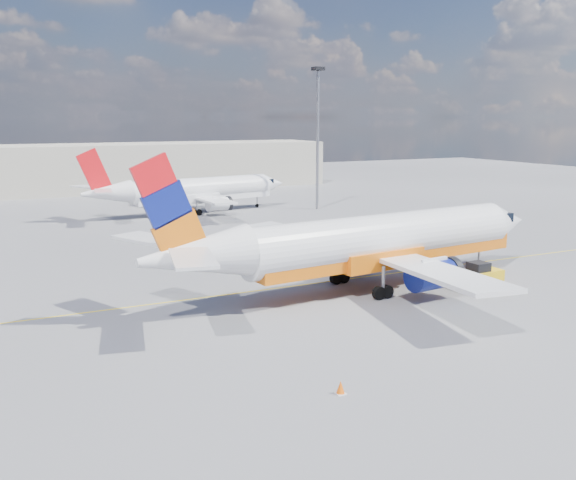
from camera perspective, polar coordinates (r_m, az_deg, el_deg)
name	(u,v)px	position (r m, az deg, el deg)	size (l,w,h in m)	color
ground	(299,298)	(45.65, 1.02, -5.14)	(240.00, 240.00, 0.00)	#5E5D62
taxi_line	(281,288)	(48.24, -0.61, -4.25)	(70.00, 0.15, 0.01)	yellow
terminal_main	(130,167)	(117.05, -13.85, 6.35)	(70.00, 14.00, 8.00)	#BDB5A3
main_jet	(372,242)	(47.48, 7.47, -0.20)	(35.10, 27.64, 10.65)	white
second_jet	(195,191)	(85.97, -8.31, 4.35)	(29.77, 23.18, 8.99)	white
gse_tug	(482,276)	(50.06, 16.89, -3.04)	(2.91, 1.87, 2.02)	black
traffic_cone	(341,388)	(30.45, 4.69, -12.94)	(0.46, 0.46, 0.64)	white
floodlight_mast	(318,125)	(88.52, 2.65, 10.15)	(1.40, 1.40, 19.18)	gray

